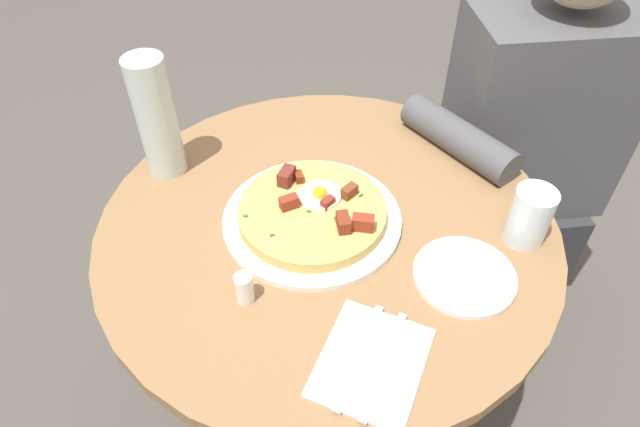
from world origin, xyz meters
The scene contains 12 objects.
ground_plane centered at (0.00, 0.00, 0.00)m, with size 6.00×6.00×0.00m, color #4C4742.
dining_table centered at (0.00, 0.00, 0.55)m, with size 0.81×0.81×0.72m.
person_seated centered at (0.52, 0.31, 0.51)m, with size 0.53×0.41×1.14m.
pizza_plate centered at (-0.03, 0.00, 0.73)m, with size 0.31×0.31×0.01m, color white.
breakfast_pizza centered at (-0.03, 0.00, 0.75)m, with size 0.26×0.26×0.05m.
bread_plate centered at (0.20, -0.15, 0.73)m, with size 0.16×0.16×0.01m, color white.
napkin centered at (0.03, -0.28, 0.72)m, with size 0.17×0.14×0.00m, color white.
fork centered at (0.04, -0.29, 0.73)m, with size 0.18×0.01×0.01m, color silver.
knife centered at (0.01, -0.28, 0.73)m, with size 0.18×0.01×0.01m, color silver.
water_glass centered at (0.32, -0.08, 0.77)m, with size 0.07×0.07×0.10m, color silver.
water_bottle centered at (-0.29, 0.18, 0.84)m, with size 0.07×0.07×0.24m, color silver.
salt_shaker centered at (-0.15, -0.15, 0.75)m, with size 0.03×0.03×0.05m, color white.
Camera 1 is at (-0.09, -0.67, 1.41)m, focal length 30.75 mm.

